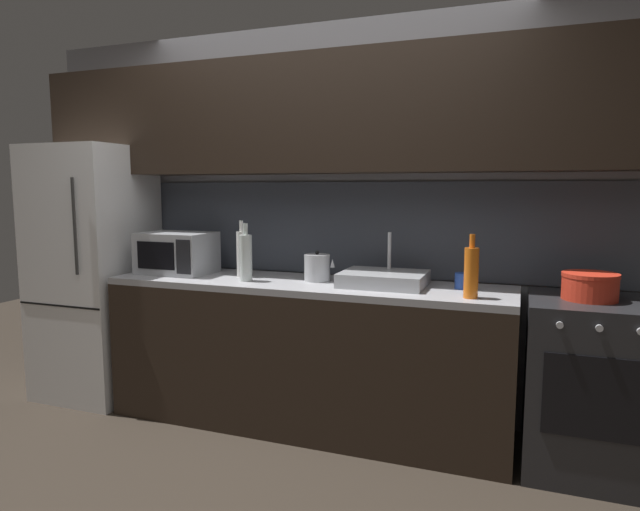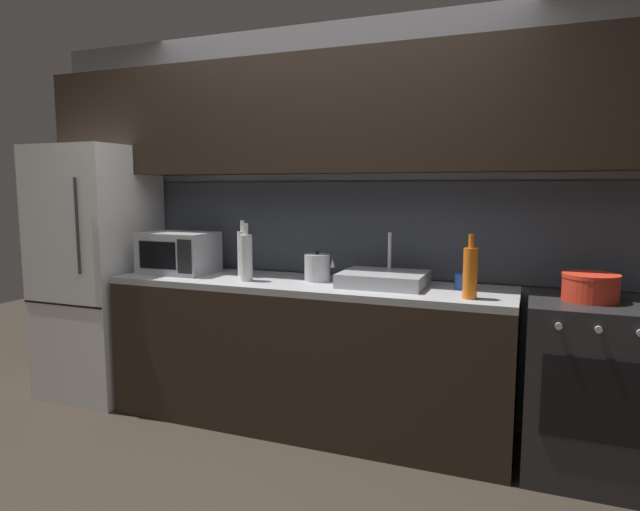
{
  "view_description": "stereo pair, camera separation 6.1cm",
  "coord_description": "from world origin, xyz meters",
  "px_view_note": "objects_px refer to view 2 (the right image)",
  "views": [
    {
      "loc": [
        1.21,
        -2.11,
        1.46
      ],
      "look_at": [
        0.1,
        0.9,
        1.06
      ],
      "focal_mm": 30.61,
      "sensor_mm": 36.0,
      "label": 1
    },
    {
      "loc": [
        1.27,
        -2.09,
        1.46
      ],
      "look_at": [
        0.1,
        0.9,
        1.06
      ],
      "focal_mm": 30.61,
      "sensor_mm": 36.0,
      "label": 2
    }
  ],
  "objects_px": {
    "refrigerator": "(98,271)",
    "mug_blue": "(462,281)",
    "kettle": "(317,268)",
    "wine_bottle_clear": "(246,257)",
    "wine_bottle_white": "(243,253)",
    "wine_bottle_orange": "(470,272)",
    "oven_range": "(587,388)",
    "microwave": "(179,252)",
    "cooking_pot": "(590,287)"
  },
  "relations": [
    {
      "from": "refrigerator",
      "to": "microwave",
      "type": "distance_m",
      "value": 0.7
    },
    {
      "from": "refrigerator",
      "to": "microwave",
      "type": "xyz_separation_m",
      "value": [
        0.68,
        0.02,
        0.16
      ]
    },
    {
      "from": "wine_bottle_orange",
      "to": "cooking_pot",
      "type": "bearing_deg",
      "value": 16.08
    },
    {
      "from": "microwave",
      "to": "cooking_pot",
      "type": "relative_size",
      "value": 1.7
    },
    {
      "from": "microwave",
      "to": "mug_blue",
      "type": "relative_size",
      "value": 5.1
    },
    {
      "from": "refrigerator",
      "to": "cooking_pot",
      "type": "bearing_deg",
      "value": 0.0
    },
    {
      "from": "refrigerator",
      "to": "mug_blue",
      "type": "relative_size",
      "value": 19.34
    },
    {
      "from": "microwave",
      "to": "wine_bottle_orange",
      "type": "xyz_separation_m",
      "value": [
        1.9,
        -0.18,
        0.0
      ]
    },
    {
      "from": "wine_bottle_clear",
      "to": "kettle",
      "type": "bearing_deg",
      "value": 20.87
    },
    {
      "from": "microwave",
      "to": "kettle",
      "type": "height_order",
      "value": "microwave"
    },
    {
      "from": "wine_bottle_white",
      "to": "mug_blue",
      "type": "distance_m",
      "value": 1.36
    },
    {
      "from": "kettle",
      "to": "wine_bottle_clear",
      "type": "xyz_separation_m",
      "value": [
        -0.4,
        -0.15,
        0.06
      ]
    },
    {
      "from": "microwave",
      "to": "wine_bottle_white",
      "type": "relative_size",
      "value": 1.28
    },
    {
      "from": "kettle",
      "to": "cooking_pot",
      "type": "bearing_deg",
      "value": -2.03
    },
    {
      "from": "wine_bottle_white",
      "to": "mug_blue",
      "type": "bearing_deg",
      "value": 2.03
    },
    {
      "from": "microwave",
      "to": "cooking_pot",
      "type": "xyz_separation_m",
      "value": [
        2.47,
        -0.02,
        -0.07
      ]
    },
    {
      "from": "wine_bottle_clear",
      "to": "cooking_pot",
      "type": "bearing_deg",
      "value": 3.07
    },
    {
      "from": "wine_bottle_white",
      "to": "wine_bottle_clear",
      "type": "bearing_deg",
      "value": -53.18
    },
    {
      "from": "wine_bottle_white",
      "to": "cooking_pot",
      "type": "distance_m",
      "value": 2.0
    },
    {
      "from": "microwave",
      "to": "wine_bottle_white",
      "type": "distance_m",
      "value": 0.47
    },
    {
      "from": "cooking_pot",
      "to": "mug_blue",
      "type": "bearing_deg",
      "value": 172.58
    },
    {
      "from": "oven_range",
      "to": "microwave",
      "type": "relative_size",
      "value": 1.96
    },
    {
      "from": "microwave",
      "to": "wine_bottle_orange",
      "type": "relative_size",
      "value": 1.4
    },
    {
      "from": "wine_bottle_orange",
      "to": "mug_blue",
      "type": "distance_m",
      "value": 0.27
    },
    {
      "from": "wine_bottle_white",
      "to": "kettle",
      "type": "bearing_deg",
      "value": 2.01
    },
    {
      "from": "refrigerator",
      "to": "wine_bottle_white",
      "type": "xyz_separation_m",
      "value": [
        1.15,
        0.03,
        0.18
      ]
    },
    {
      "from": "refrigerator",
      "to": "wine_bottle_orange",
      "type": "bearing_deg",
      "value": -3.62
    },
    {
      "from": "microwave",
      "to": "cooking_pot",
      "type": "bearing_deg",
      "value": -0.42
    },
    {
      "from": "oven_range",
      "to": "mug_blue",
      "type": "relative_size",
      "value": 9.97
    },
    {
      "from": "kettle",
      "to": "cooking_pot",
      "type": "distance_m",
      "value": 1.49
    },
    {
      "from": "refrigerator",
      "to": "microwave",
      "type": "relative_size",
      "value": 3.79
    },
    {
      "from": "kettle",
      "to": "wine_bottle_clear",
      "type": "relative_size",
      "value": 0.55
    },
    {
      "from": "oven_range",
      "to": "wine_bottle_clear",
      "type": "height_order",
      "value": "wine_bottle_clear"
    },
    {
      "from": "microwave",
      "to": "oven_range",
      "type": "bearing_deg",
      "value": -0.45
    },
    {
      "from": "refrigerator",
      "to": "mug_blue",
      "type": "xyz_separation_m",
      "value": [
        2.51,
        0.08,
        0.07
      ]
    },
    {
      "from": "kettle",
      "to": "oven_range",
      "type": "bearing_deg",
      "value": -2.06
    },
    {
      "from": "microwave",
      "to": "kettle",
      "type": "relative_size",
      "value": 2.4
    },
    {
      "from": "wine_bottle_clear",
      "to": "mug_blue",
      "type": "xyz_separation_m",
      "value": [
        1.26,
        0.18,
        -0.1
      ]
    },
    {
      "from": "oven_range",
      "to": "wine_bottle_clear",
      "type": "relative_size",
      "value": 2.57
    },
    {
      "from": "kettle",
      "to": "wine_bottle_white",
      "type": "height_order",
      "value": "wine_bottle_white"
    },
    {
      "from": "microwave",
      "to": "kettle",
      "type": "xyz_separation_m",
      "value": [
        0.98,
        0.03,
        -0.05
      ]
    },
    {
      "from": "kettle",
      "to": "wine_bottle_white",
      "type": "relative_size",
      "value": 0.54
    },
    {
      "from": "oven_range",
      "to": "cooking_pot",
      "type": "relative_size",
      "value": 3.32
    },
    {
      "from": "oven_range",
      "to": "kettle",
      "type": "height_order",
      "value": "kettle"
    },
    {
      "from": "kettle",
      "to": "wine_bottle_white",
      "type": "bearing_deg",
      "value": -177.99
    },
    {
      "from": "refrigerator",
      "to": "wine_bottle_clear",
      "type": "xyz_separation_m",
      "value": [
        1.26,
        -0.1,
        0.17
      ]
    },
    {
      "from": "oven_range",
      "to": "mug_blue",
      "type": "distance_m",
      "value": 0.82
    },
    {
      "from": "refrigerator",
      "to": "microwave",
      "type": "height_order",
      "value": "refrigerator"
    },
    {
      "from": "wine_bottle_white",
      "to": "mug_blue",
      "type": "relative_size",
      "value": 3.97
    },
    {
      "from": "microwave",
      "to": "mug_blue",
      "type": "bearing_deg",
      "value": 2.03
    }
  ]
}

